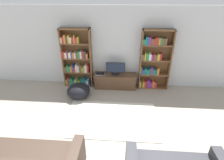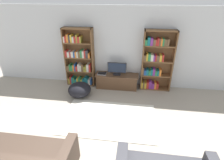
# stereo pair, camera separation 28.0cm
# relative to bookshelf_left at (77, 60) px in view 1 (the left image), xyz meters

# --- Properties ---
(wall_back) EXTENTS (8.80, 0.06, 2.60)m
(wall_back) POSITION_rel_bookshelf_left_xyz_m (1.22, 0.18, 0.40)
(wall_back) COLOR silver
(wall_back) RESTS_ON ground_plane
(bookshelf_left) EXTENTS (0.96, 0.30, 1.95)m
(bookshelf_left) POSITION_rel_bookshelf_left_xyz_m (0.00, 0.00, 0.00)
(bookshelf_left) COLOR brown
(bookshelf_left) RESTS_ON ground_plane
(bookshelf_right) EXTENTS (0.96, 0.30, 1.95)m
(bookshelf_right) POSITION_rel_bookshelf_left_xyz_m (2.51, 0.00, 0.05)
(bookshelf_right) COLOR brown
(bookshelf_right) RESTS_ON ground_plane
(tv_stand) EXTENTS (1.43, 0.46, 0.48)m
(tv_stand) POSITION_rel_bookshelf_left_xyz_m (1.29, -0.11, -0.66)
(tv_stand) COLOR brown
(tv_stand) RESTS_ON ground_plane
(television) EXTENTS (0.62, 0.16, 0.43)m
(television) POSITION_rel_bookshelf_left_xyz_m (1.29, -0.12, -0.20)
(television) COLOR black
(television) RESTS_ON tv_stand
(laptop) EXTENTS (0.29, 0.25, 0.03)m
(laptop) POSITION_rel_bookshelf_left_xyz_m (0.79, -0.13, -0.41)
(laptop) COLOR #B7B7BC
(laptop) RESTS_ON tv_stand
(area_rug) EXTENTS (2.39, 1.49, 0.02)m
(area_rug) POSITION_rel_bookshelf_left_xyz_m (1.27, -1.80, -0.90)
(area_rug) COLOR beige
(area_rug) RESTS_ON ground_plane
(beanbag_ottoman) EXTENTS (0.71, 0.71, 0.44)m
(beanbag_ottoman) POSITION_rel_bookshelf_left_xyz_m (0.20, -0.81, -0.69)
(beanbag_ottoman) COLOR black
(beanbag_ottoman) RESTS_ON ground_plane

